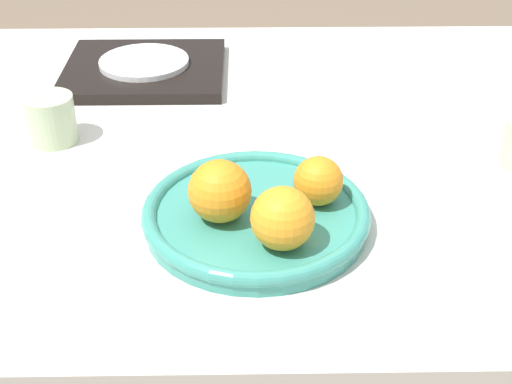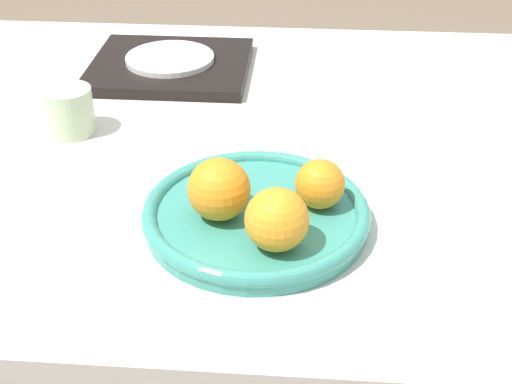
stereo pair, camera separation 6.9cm
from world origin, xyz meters
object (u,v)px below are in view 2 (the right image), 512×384
serving_tray (170,66)px  orange_0 (320,184)px  orange_1 (222,190)px  fruit_platter (256,215)px  side_plate (170,58)px  cup_0 (70,111)px  orange_2 (277,220)px

serving_tray → orange_0: bearing=-59.2°
orange_1 → fruit_platter: bearing=19.2°
fruit_platter → serving_tray: fruit_platter is taller
orange_0 → side_plate: (-0.28, 0.46, -0.03)m
orange_1 → serving_tray: size_ratio=0.27×
serving_tray → cup_0: (-0.11, -0.25, 0.03)m
orange_0 → orange_2: 0.10m
orange_0 → orange_1: size_ratio=0.81×
cup_0 → orange_2: bearing=-41.8°
orange_1 → serving_tray: 0.52m
cup_0 → orange_0: bearing=-28.6°
orange_2 → side_plate: 0.60m
fruit_platter → cup_0: 0.38m
orange_2 → cup_0: orange_2 is taller
orange_1 → cup_0: orange_1 is taller
orange_0 → cup_0: (-0.39, 0.21, -0.02)m
orange_0 → orange_2: orange_2 is taller
fruit_platter → serving_tray: bearing=112.2°
orange_1 → cup_0: size_ratio=1.06×
fruit_platter → cup_0: bearing=143.2°
side_plate → serving_tray: bearing=90.0°
orange_1 → side_plate: bearing=107.5°
side_plate → orange_0: bearing=-59.2°
fruit_platter → serving_tray: 0.52m
orange_0 → side_plate: orange_0 is taller
orange_0 → orange_1: (-0.12, -0.03, 0.01)m
orange_0 → serving_tray: bearing=120.8°
fruit_platter → side_plate: fruit_platter is taller
fruit_platter → orange_0: orange_0 is taller
orange_2 → orange_1: bearing=140.6°
side_plate → orange_1: bearing=-72.5°
fruit_platter → orange_1: orange_1 is taller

